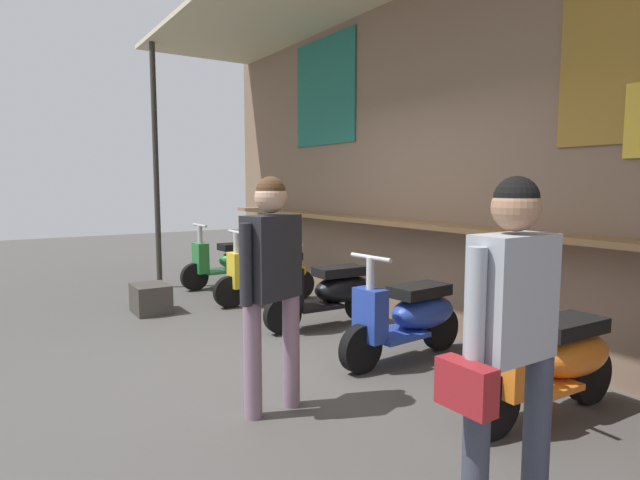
% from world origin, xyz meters
% --- Properties ---
extents(ground_plane, '(25.48, 25.48, 0.00)m').
position_xyz_m(ground_plane, '(0.00, 0.00, 0.00)').
color(ground_plane, '#474442').
extents(market_stall_facade, '(9.10, 2.12, 3.84)m').
position_xyz_m(market_stall_facade, '(0.00, 1.91, 2.08)').
color(market_stall_facade, '#7F6651').
rests_on(market_stall_facade, ground_plane).
extents(scooter_green, '(0.46, 1.40, 0.97)m').
position_xyz_m(scooter_green, '(-3.35, 1.08, 0.39)').
color(scooter_green, '#237533').
rests_on(scooter_green, ground_plane).
extents(scooter_yellow, '(0.46, 1.40, 0.97)m').
position_xyz_m(scooter_yellow, '(-2.02, 1.08, 0.39)').
color(scooter_yellow, gold).
rests_on(scooter_yellow, ground_plane).
extents(scooter_black, '(0.46, 1.40, 0.97)m').
position_xyz_m(scooter_black, '(-0.65, 1.08, 0.39)').
color(scooter_black, black).
rests_on(scooter_black, ground_plane).
extents(scooter_blue, '(0.50, 1.40, 0.97)m').
position_xyz_m(scooter_blue, '(0.62, 1.08, 0.39)').
color(scooter_blue, '#233D9E').
rests_on(scooter_blue, ground_plane).
extents(scooter_orange, '(0.46, 1.40, 0.97)m').
position_xyz_m(scooter_orange, '(2.00, 1.08, 0.39)').
color(scooter_orange, orange).
rests_on(scooter_orange, ground_plane).
extents(shopper_with_handbag, '(0.26, 0.63, 1.58)m').
position_xyz_m(shopper_with_handbag, '(2.56, -0.14, 0.95)').
color(shopper_with_handbag, '#383D4C').
rests_on(shopper_with_handbag, ground_plane).
extents(shopper_browsing, '(0.32, 0.53, 1.60)m').
position_xyz_m(shopper_browsing, '(0.93, -0.45, 0.98)').
color(shopper_browsing, gray).
rests_on(shopper_browsing, ground_plane).
extents(merchandise_crate, '(0.50, 0.40, 0.34)m').
position_xyz_m(merchandise_crate, '(-2.33, -0.40, 0.17)').
color(merchandise_crate, '#3D3833').
rests_on(merchandise_crate, ground_plane).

